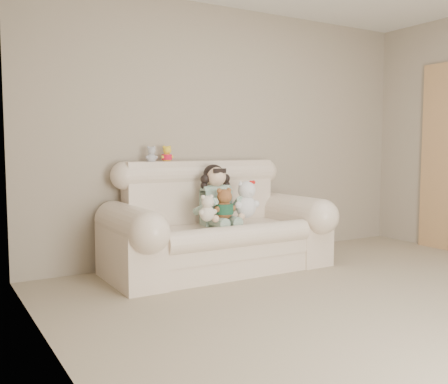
% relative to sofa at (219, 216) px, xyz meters
% --- Properties ---
extents(floor, '(5.00, 5.00, 0.00)m').
position_rel_sofa_xyz_m(floor, '(0.48, -2.00, -0.52)').
color(floor, tan).
rests_on(floor, ground).
extents(wall_back, '(4.50, 0.00, 4.50)m').
position_rel_sofa_xyz_m(wall_back, '(0.48, 0.50, 0.78)').
color(wall_back, '#A19480').
rests_on(wall_back, ground).
extents(wall_left, '(0.00, 5.00, 5.00)m').
position_rel_sofa_xyz_m(wall_left, '(-1.77, -2.00, 0.78)').
color(wall_left, '#A19480').
rests_on(wall_left, ground).
extents(sofa, '(2.10, 0.95, 1.03)m').
position_rel_sofa_xyz_m(sofa, '(0.00, 0.00, 0.00)').
color(sofa, '#FFE8CD').
rests_on(sofa, floor).
extents(seated_child, '(0.39, 0.46, 0.59)m').
position_rel_sofa_xyz_m(seated_child, '(0.02, 0.08, 0.20)').
color(seated_child, '#2F7151').
rests_on(seated_child, sofa).
extents(brown_teddy, '(0.22, 0.17, 0.34)m').
position_rel_sofa_xyz_m(brown_teddy, '(-0.01, -0.12, 0.16)').
color(brown_teddy, brown).
rests_on(brown_teddy, sofa).
extents(white_cat, '(0.30, 0.25, 0.42)m').
position_rel_sofa_xyz_m(white_cat, '(0.23, -0.12, 0.19)').
color(white_cat, white).
rests_on(white_cat, sofa).
extents(cream_teddy, '(0.19, 0.16, 0.28)m').
position_rel_sofa_xyz_m(cream_teddy, '(-0.20, -0.13, 0.12)').
color(cream_teddy, white).
rests_on(cream_teddy, sofa).
extents(yellow_mini_bear, '(0.15, 0.13, 0.19)m').
position_rel_sofa_xyz_m(yellow_mini_bear, '(-0.35, 0.39, 0.59)').
color(yellow_mini_bear, yellow).
rests_on(yellow_mini_bear, sofa).
extents(grey_mini_plush, '(0.15, 0.14, 0.19)m').
position_rel_sofa_xyz_m(grey_mini_plush, '(-0.52, 0.36, 0.59)').
color(grey_mini_plush, '#ACADB3').
rests_on(grey_mini_plush, sofa).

